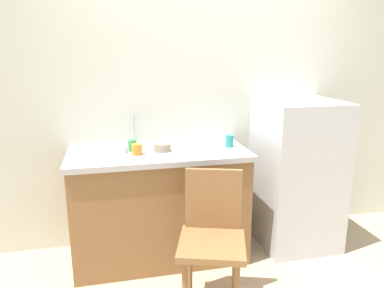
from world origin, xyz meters
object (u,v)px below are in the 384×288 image
(refrigerator, at_px, (296,173))
(cup_orange, at_px, (137,149))
(chair, at_px, (212,235))
(cup_teal, at_px, (229,141))
(cup_green, at_px, (132,145))
(dish_tray, at_px, (106,148))
(terracotta_bowl, at_px, (162,147))

(refrigerator, distance_m, cup_orange, 1.35)
(chair, height_order, cup_teal, cup_teal)
(refrigerator, bearing_deg, cup_green, 177.86)
(chair, height_order, dish_tray, dish_tray)
(chair, relative_size, terracotta_bowl, 7.06)
(terracotta_bowl, xyz_separation_m, cup_orange, (-0.19, -0.06, 0.01))
(refrigerator, bearing_deg, cup_teal, 179.66)
(cup_green, relative_size, cup_teal, 0.91)
(dish_tray, bearing_deg, cup_orange, -32.10)
(chair, height_order, cup_orange, cup_orange)
(cup_green, distance_m, cup_teal, 0.75)
(cup_green, bearing_deg, dish_tray, 171.83)
(dish_tray, height_order, terracotta_bowl, terracotta_bowl)
(cup_orange, bearing_deg, refrigerator, 2.58)
(chair, relative_size, dish_tray, 3.18)
(chair, xyz_separation_m, dish_tray, (-0.62, 0.74, 0.40))
(cup_teal, xyz_separation_m, cup_orange, (-0.72, -0.06, -0.01))
(chair, bearing_deg, cup_teal, 82.11)
(terracotta_bowl, xyz_separation_m, cup_green, (-0.22, 0.05, 0.01))
(refrigerator, height_order, cup_green, refrigerator)
(dish_tray, bearing_deg, terracotta_bowl, -11.05)
(refrigerator, relative_size, dish_tray, 4.37)
(dish_tray, xyz_separation_m, cup_green, (0.19, -0.03, 0.02))
(terracotta_bowl, bearing_deg, cup_teal, 0.66)
(refrigerator, bearing_deg, dish_tray, 177.09)
(terracotta_bowl, relative_size, cup_teal, 1.33)
(cup_green, bearing_deg, cup_teal, -3.57)
(chair, bearing_deg, terracotta_bowl, 125.46)
(refrigerator, xyz_separation_m, chair, (-0.91, -0.66, -0.11))
(refrigerator, relative_size, chair, 1.38)
(cup_orange, bearing_deg, terracotta_bowl, 16.35)
(chair, distance_m, cup_green, 0.93)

